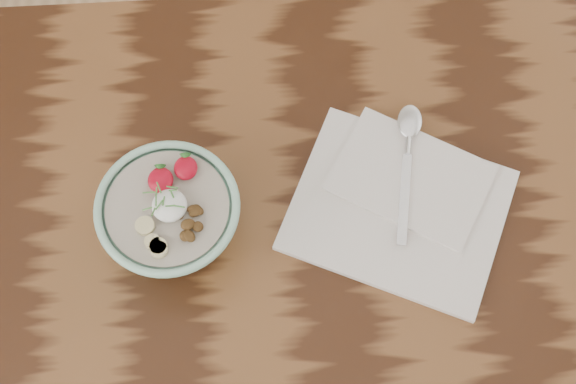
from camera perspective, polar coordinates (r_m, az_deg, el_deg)
name	(u,v)px	position (r cm, az deg, el deg)	size (l,w,h in cm)	color
table	(178,325)	(108.07, -7.84, -9.35)	(160.00, 90.00, 75.00)	#331A0C
breakfast_bowl	(171,218)	(96.45, -8.31, -1.81)	(16.94, 16.94, 11.25)	#95C8AF
napkin	(401,203)	(102.51, 8.03, -0.79)	(32.32, 29.84, 1.60)	silver
spoon	(408,140)	(104.74, 8.56, 3.66)	(5.59, 19.57, 1.02)	silver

